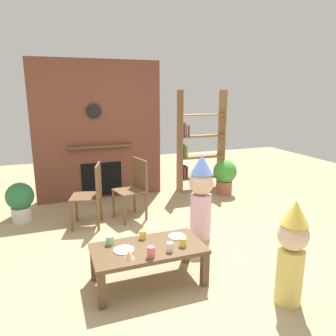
% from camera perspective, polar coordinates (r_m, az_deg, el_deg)
% --- Properties ---
extents(ground_plane, '(12.00, 12.00, 0.00)m').
position_cam_1_polar(ground_plane, '(3.78, -0.03, -16.30)').
color(ground_plane, tan).
extents(brick_fireplace_feature, '(2.20, 0.28, 2.40)m').
position_cam_1_polar(brick_fireplace_feature, '(5.78, -12.17, 6.35)').
color(brick_fireplace_feature, brown).
rests_on(brick_fireplace_feature, ground_plane).
extents(bookshelf, '(0.90, 0.28, 1.90)m').
position_cam_1_polar(bookshelf, '(6.16, 5.36, 4.12)').
color(bookshelf, olive).
rests_on(bookshelf, ground_plane).
extents(coffee_table, '(1.10, 0.57, 0.38)m').
position_cam_1_polar(coffee_table, '(3.29, -3.49, -14.72)').
color(coffee_table, brown).
rests_on(coffee_table, ground_plane).
extents(paper_cup_near_left, '(0.07, 0.07, 0.11)m').
position_cam_1_polar(paper_cup_near_left, '(3.06, -3.02, -14.61)').
color(paper_cup_near_left, '#E5666B').
rests_on(paper_cup_near_left, coffee_table).
extents(paper_cup_near_right, '(0.08, 0.08, 0.09)m').
position_cam_1_polar(paper_cup_near_right, '(3.34, -10.26, -12.46)').
color(paper_cup_near_right, '#8CD18C').
rests_on(paper_cup_near_right, coffee_table).
extents(paper_cup_center, '(0.06, 0.06, 0.09)m').
position_cam_1_polar(paper_cup_center, '(3.16, 0.36, -13.80)').
color(paper_cup_center, silver).
rests_on(paper_cup_center, coffee_table).
extents(paper_cup_far_left, '(0.07, 0.07, 0.09)m').
position_cam_1_polar(paper_cup_far_left, '(3.42, -4.47, -11.67)').
color(paper_cup_far_left, '#F2CC4C').
rests_on(paper_cup_far_left, coffee_table).
extents(paper_cup_far_right, '(0.07, 0.07, 0.09)m').
position_cam_1_polar(paper_cup_far_right, '(3.26, 2.68, -12.96)').
color(paper_cup_far_right, '#F2CC4C').
rests_on(paper_cup_far_right, coffee_table).
extents(paper_plate_front, '(0.18, 0.18, 0.01)m').
position_cam_1_polar(paper_plate_front, '(3.46, 1.60, -12.01)').
color(paper_plate_front, white).
rests_on(paper_plate_front, coffee_table).
extents(paper_plate_rear, '(0.20, 0.20, 0.01)m').
position_cam_1_polar(paper_plate_rear, '(3.22, -7.80, -14.19)').
color(paper_plate_rear, white).
rests_on(paper_plate_rear, coffee_table).
extents(birthday_cake_slice, '(0.10, 0.10, 0.09)m').
position_cam_1_polar(birthday_cake_slice, '(3.05, -6.92, -14.99)').
color(birthday_cake_slice, '#EAC68C').
rests_on(birthday_cake_slice, coffee_table).
extents(table_fork, '(0.07, 0.15, 0.01)m').
position_cam_1_polar(table_fork, '(3.21, -3.24, -14.23)').
color(table_fork, silver).
rests_on(table_fork, coffee_table).
extents(child_with_cone_hat, '(0.27, 0.27, 0.98)m').
position_cam_1_polar(child_with_cone_hat, '(3.11, 21.08, -13.43)').
color(child_with_cone_hat, '#E0CC66').
rests_on(child_with_cone_hat, ground_plane).
extents(child_in_pink, '(0.31, 0.31, 1.12)m').
position_cam_1_polar(child_in_pink, '(4.12, 5.88, -4.80)').
color(child_in_pink, '#EAB2C6').
rests_on(child_in_pink, ground_plane).
extents(dining_chair_left, '(0.49, 0.49, 0.90)m').
position_cam_1_polar(dining_chair_left, '(4.64, -13.26, -4.04)').
color(dining_chair_left, brown).
rests_on(dining_chair_left, ground_plane).
extents(dining_chair_middle, '(0.49, 0.49, 0.90)m').
position_cam_1_polar(dining_chair_middle, '(4.84, -5.91, -3.01)').
color(dining_chair_middle, brown).
rests_on(dining_chair_middle, ground_plane).
extents(potted_plant_tall, '(0.43, 0.43, 0.65)m').
position_cam_1_polar(potted_plant_tall, '(6.06, 10.03, -1.16)').
color(potted_plant_tall, '#9E5B42').
rests_on(potted_plant_tall, ground_plane).
extents(potted_plant_short, '(0.39, 0.39, 0.59)m').
position_cam_1_polar(potted_plant_short, '(5.18, -24.70, -5.20)').
color(potted_plant_short, beige).
rests_on(potted_plant_short, ground_plane).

